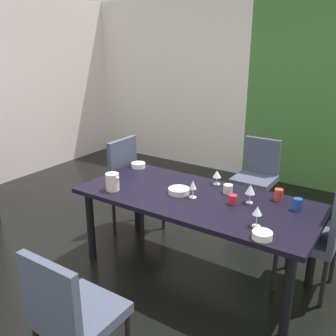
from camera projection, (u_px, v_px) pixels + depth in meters
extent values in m
cube|color=black|center=(124.00, 256.00, 3.65)|extent=(5.62, 5.80, 0.02)
cube|color=white|center=(167.00, 83.00, 6.19)|extent=(2.86, 0.10, 2.60)
cube|color=black|center=(196.00, 199.00, 3.17)|extent=(2.04, 0.91, 0.04)
cylinder|color=black|center=(137.00, 200.00, 4.04)|extent=(0.07, 0.07, 0.69)
cylinder|color=black|center=(313.00, 250.00, 3.09)|extent=(0.07, 0.07, 0.69)
cylinder|color=black|center=(91.00, 226.00, 3.49)|extent=(0.07, 0.07, 0.69)
cylinder|color=black|center=(287.00, 296.00, 2.53)|extent=(0.07, 0.07, 0.69)
cube|color=#434A5E|center=(254.00, 180.00, 4.29)|extent=(0.44, 0.44, 0.07)
cube|color=#434A5E|center=(262.00, 157.00, 4.38)|extent=(0.42, 0.05, 0.45)
cylinder|color=black|center=(262.00, 210.00, 4.13)|extent=(0.04, 0.04, 0.43)
cylinder|color=black|center=(231.00, 202.00, 4.32)|extent=(0.04, 0.04, 0.43)
cylinder|color=black|center=(274.00, 198.00, 4.43)|extent=(0.04, 0.04, 0.43)
cylinder|color=black|center=(244.00, 191.00, 4.62)|extent=(0.04, 0.04, 0.43)
cube|color=#434A5E|center=(138.00, 192.00, 3.96)|extent=(0.44, 0.44, 0.07)
cube|color=#434A5E|center=(123.00, 164.00, 3.97)|extent=(0.05, 0.42, 0.55)
cylinder|color=black|center=(163.00, 211.00, 4.09)|extent=(0.04, 0.04, 0.43)
cylinder|color=black|center=(142.00, 225.00, 3.79)|extent=(0.04, 0.04, 0.43)
cylinder|color=black|center=(136.00, 203.00, 4.29)|extent=(0.04, 0.04, 0.43)
cylinder|color=black|center=(114.00, 216.00, 3.99)|extent=(0.04, 0.04, 0.43)
cube|color=#434A5E|center=(81.00, 314.00, 2.20)|extent=(0.44, 0.44, 0.07)
cube|color=#434A5E|center=(50.00, 300.00, 1.97)|extent=(0.42, 0.05, 0.46)
cylinder|color=black|center=(85.00, 317.00, 2.53)|extent=(0.04, 0.04, 0.43)
cube|color=#434A5E|center=(308.00, 238.00, 3.05)|extent=(0.44, 0.44, 0.07)
cylinder|color=black|center=(275.00, 268.00, 3.08)|extent=(0.04, 0.04, 0.43)
cylinder|color=black|center=(289.00, 247.00, 3.38)|extent=(0.04, 0.04, 0.43)
cylinder|color=black|center=(323.00, 284.00, 2.88)|extent=(0.04, 0.04, 0.43)
cylinder|color=black|center=(333.00, 260.00, 3.18)|extent=(0.04, 0.04, 0.43)
cylinder|color=silver|center=(249.00, 203.00, 3.04)|extent=(0.06, 0.06, 0.00)
cylinder|color=silver|center=(250.00, 198.00, 3.03)|extent=(0.01, 0.01, 0.08)
cone|color=silver|center=(250.00, 189.00, 3.00)|extent=(0.08, 0.08, 0.08)
cylinder|color=silver|center=(193.00, 197.00, 3.14)|extent=(0.07, 0.07, 0.00)
cylinder|color=silver|center=(193.00, 193.00, 3.13)|extent=(0.01, 0.01, 0.07)
cone|color=silver|center=(193.00, 185.00, 3.11)|extent=(0.06, 0.06, 0.07)
cylinder|color=silver|center=(217.00, 184.00, 3.43)|extent=(0.07, 0.07, 0.00)
cylinder|color=silver|center=(217.00, 180.00, 3.42)|extent=(0.01, 0.01, 0.06)
cone|color=silver|center=(217.00, 174.00, 3.40)|extent=(0.08, 0.08, 0.06)
cylinder|color=silver|center=(256.00, 226.00, 2.66)|extent=(0.06, 0.06, 0.00)
cylinder|color=silver|center=(257.00, 220.00, 2.64)|extent=(0.01, 0.01, 0.09)
cone|color=silver|center=(257.00, 211.00, 2.62)|extent=(0.07, 0.07, 0.06)
cylinder|color=silver|center=(179.00, 191.00, 3.22)|extent=(0.18, 0.18, 0.05)
cylinder|color=white|center=(262.00, 235.00, 2.49)|extent=(0.14, 0.14, 0.05)
cylinder|color=white|center=(138.00, 165.00, 3.87)|extent=(0.15, 0.15, 0.05)
cylinder|color=#C1392E|center=(279.00, 195.00, 3.07)|extent=(0.07, 0.07, 0.10)
cylinder|color=red|center=(233.00, 199.00, 3.01)|extent=(0.07, 0.07, 0.08)
cylinder|color=#1A4696|center=(298.00, 204.00, 2.90)|extent=(0.07, 0.07, 0.10)
cylinder|color=beige|center=(228.00, 189.00, 3.22)|extent=(0.08, 0.08, 0.08)
cylinder|color=beige|center=(112.00, 182.00, 3.27)|extent=(0.12, 0.12, 0.16)
cone|color=beige|center=(117.00, 176.00, 3.22)|extent=(0.04, 0.04, 0.03)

